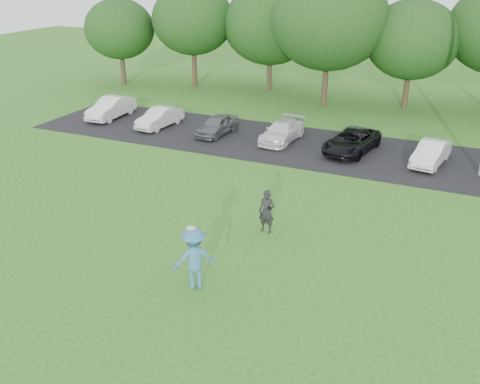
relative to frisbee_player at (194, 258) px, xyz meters
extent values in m
plane|color=#25631C|center=(-0.45, 0.79, -0.98)|extent=(100.00, 100.00, 0.00)
cube|color=black|center=(-0.45, 13.79, -0.97)|extent=(32.00, 6.50, 0.03)
imported|color=teal|center=(0.00, 0.00, 0.00)|extent=(1.43, 1.39, 1.96)
cylinder|color=white|center=(0.07, -0.24, 1.13)|extent=(0.27, 0.27, 0.08)
imported|color=black|center=(0.65, 4.14, -0.19)|extent=(0.59, 0.39, 1.59)
cube|color=black|center=(0.83, 3.96, 0.05)|extent=(0.14, 0.10, 0.10)
imported|color=silver|center=(-13.47, 14.10, -0.34)|extent=(1.41, 3.78, 1.24)
imported|color=silver|center=(-9.73, 13.63, -0.41)|extent=(1.49, 3.42, 1.09)
imported|color=#5B5E63|center=(-6.06, 13.67, -0.42)|extent=(1.57, 3.25, 1.07)
imported|color=silver|center=(-2.38, 14.07, -0.42)|extent=(1.72, 3.74, 1.06)
imported|color=black|center=(1.41, 13.86, -0.39)|extent=(2.51, 4.29, 1.12)
imported|color=silver|center=(5.24, 13.66, -0.41)|extent=(1.66, 3.42, 1.08)
cylinder|color=#38281C|center=(-18.45, 22.39, 0.12)|extent=(0.36, 0.36, 2.20)
ellipsoid|color=#214C19|center=(-18.45, 22.39, 3.17)|extent=(5.20, 5.20, 4.42)
cylinder|color=#38281C|center=(-12.95, 23.79, 0.37)|extent=(0.36, 0.36, 2.70)
ellipsoid|color=#214C19|center=(-12.95, 23.79, 3.94)|extent=(5.94, 5.94, 5.05)
cylinder|color=#38281C|center=(-7.45, 25.19, 0.12)|extent=(0.36, 0.36, 2.20)
ellipsoid|color=#214C19|center=(-7.45, 25.19, 3.72)|extent=(6.68, 6.68, 5.68)
cylinder|color=#38281C|center=(-2.45, 22.39, 0.37)|extent=(0.36, 0.36, 2.70)
ellipsoid|color=#214C19|center=(-2.45, 22.39, 4.50)|extent=(7.42, 7.42, 6.31)
cylinder|color=#38281C|center=(2.55, 23.79, 0.12)|extent=(0.36, 0.36, 2.20)
ellipsoid|color=#214C19|center=(2.55, 23.79, 3.38)|extent=(5.76, 5.76, 4.90)
camera|label=1|loc=(6.75, -11.77, 8.05)|focal=40.00mm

